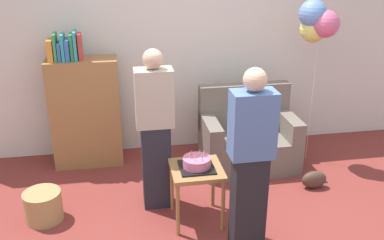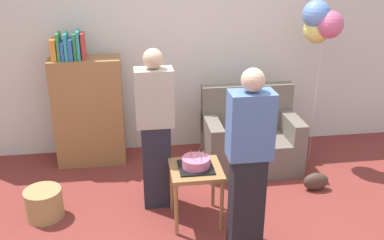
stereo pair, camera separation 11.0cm
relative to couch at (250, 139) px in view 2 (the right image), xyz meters
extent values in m
plane|color=maroon|center=(-0.69, -1.32, -0.34)|extent=(8.00, 8.00, 0.00)
cube|color=silver|center=(-0.69, 0.73, 1.01)|extent=(6.00, 0.10, 2.70)
cube|color=#6B6056|center=(0.00, -0.06, -0.14)|extent=(1.10, 0.70, 0.40)
cube|color=#6B6056|center=(0.00, 0.21, 0.34)|extent=(1.10, 0.16, 0.56)
cube|color=#6B6056|center=(-0.47, -0.06, 0.18)|extent=(0.16, 0.70, 0.24)
cube|color=#6B6056|center=(0.47, -0.06, 0.18)|extent=(0.16, 0.70, 0.24)
cube|color=olive|center=(-1.88, 0.38, 0.31)|extent=(0.80, 0.36, 1.30)
cube|color=orange|center=(-2.19, 0.38, 1.08)|extent=(0.06, 0.25, 0.24)
cube|color=#38934C|center=(-2.14, 0.38, 1.11)|extent=(0.03, 0.23, 0.30)
cube|color=#3366B7|center=(-2.10, 0.38, 1.06)|extent=(0.04, 0.24, 0.20)
cube|color=teal|center=(-2.05, 0.38, 1.11)|extent=(0.03, 0.26, 0.29)
cube|color=#3366B7|center=(-2.01, 0.38, 1.08)|extent=(0.05, 0.24, 0.23)
cube|color=#38934C|center=(-1.96, 0.38, 1.10)|extent=(0.03, 0.20, 0.29)
cube|color=teal|center=(-1.92, 0.38, 1.12)|extent=(0.03, 0.26, 0.32)
cube|color=red|center=(-1.87, 0.38, 1.10)|extent=(0.04, 0.19, 0.29)
cube|color=olive|center=(-0.81, -1.02, 0.21)|extent=(0.48, 0.48, 0.04)
cylinder|color=olive|center=(-1.02, -1.23, -0.08)|extent=(0.04, 0.04, 0.53)
cylinder|color=olive|center=(-0.60, -1.23, -0.08)|extent=(0.04, 0.04, 0.53)
cylinder|color=olive|center=(-1.02, -0.81, -0.08)|extent=(0.04, 0.04, 0.53)
cylinder|color=olive|center=(-0.60, -0.81, -0.08)|extent=(0.04, 0.04, 0.53)
cube|color=black|center=(-0.81, -1.02, 0.24)|extent=(0.32, 0.32, 0.02)
cylinder|color=#D66B93|center=(-0.81, -1.02, 0.29)|extent=(0.26, 0.26, 0.09)
cylinder|color=#F2CC4C|center=(-0.74, -1.02, 0.36)|extent=(0.01, 0.01, 0.06)
cylinder|color=#F2CC4C|center=(-0.77, -0.97, 0.36)|extent=(0.01, 0.01, 0.05)
cylinder|color=#EA668C|center=(-0.85, -0.97, 0.36)|extent=(0.01, 0.01, 0.05)
cylinder|color=#F2CC4C|center=(-0.88, -1.02, 0.36)|extent=(0.01, 0.01, 0.06)
cylinder|color=#F2CC4C|center=(-0.84, -1.08, 0.36)|extent=(0.01, 0.01, 0.06)
cylinder|color=#66B2E5|center=(-0.77, -1.10, 0.37)|extent=(0.01, 0.01, 0.06)
cube|color=#23232D|center=(-1.15, -0.68, 0.10)|extent=(0.28, 0.20, 0.88)
cube|color=#B2A893|center=(-1.15, -0.68, 0.82)|extent=(0.36, 0.22, 0.56)
sphere|color=#D1A889|center=(-1.15, -0.68, 1.19)|extent=(0.19, 0.19, 0.19)
cube|color=black|center=(-0.44, -1.46, 0.10)|extent=(0.28, 0.20, 0.88)
cube|color=#4C6BA3|center=(-0.44, -1.46, 0.82)|extent=(0.36, 0.22, 0.56)
sphere|color=#D1A889|center=(-0.44, -1.46, 1.19)|extent=(0.19, 0.19, 0.19)
cylinder|color=#A88451|center=(-2.27, -0.77, -0.19)|extent=(0.36, 0.36, 0.30)
ellipsoid|color=#473328|center=(0.57, -0.66, -0.24)|extent=(0.28, 0.14, 0.20)
cylinder|color=silver|center=(0.78, 0.03, 0.48)|extent=(0.00, 0.00, 1.64)
sphere|color=#D65B84|center=(0.82, -0.03, 1.34)|extent=(0.31, 0.31, 0.31)
sphere|color=#668ED6|center=(0.69, 0.06, 1.45)|extent=(0.31, 0.31, 0.31)
sphere|color=#E5D666|center=(0.73, 0.09, 1.27)|extent=(0.30, 0.30, 0.30)
camera|label=1|loc=(-1.46, -4.52, 2.16)|focal=40.45mm
camera|label=2|loc=(-1.35, -4.53, 2.16)|focal=40.45mm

